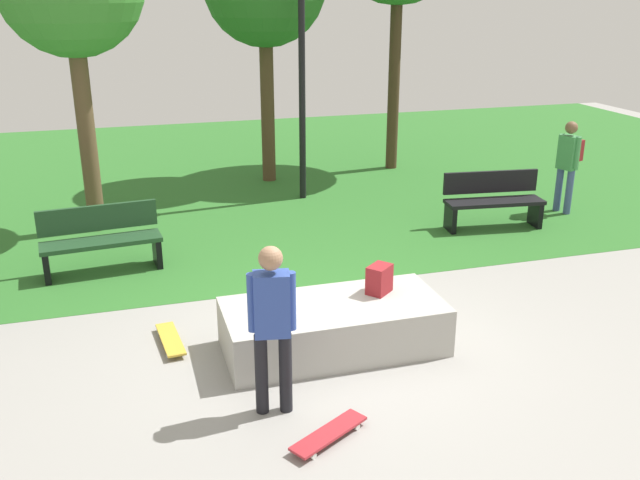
# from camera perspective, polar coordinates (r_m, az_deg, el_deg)

# --- Properties ---
(ground_plane) EXTENTS (28.00, 28.00, 0.00)m
(ground_plane) POSITION_cam_1_polar(r_m,az_deg,el_deg) (7.72, 0.81, -8.71)
(ground_plane) COLOR gray
(grass_lawn) EXTENTS (26.60, 12.41, 0.01)m
(grass_lawn) POSITION_cam_1_polar(r_m,az_deg,el_deg) (14.87, -8.19, 5.35)
(grass_lawn) COLOR #2D6B28
(grass_lawn) RESTS_ON ground_plane
(concrete_ledge) EXTENTS (2.36, 1.08, 0.53)m
(concrete_ledge) POSITION_cam_1_polar(r_m,az_deg,el_deg) (7.54, 1.13, -7.13)
(concrete_ledge) COLOR #A8A59E
(concrete_ledge) RESTS_ON ground_plane
(backpack_on_ledge) EXTENTS (0.34, 0.33, 0.32)m
(backpack_on_ledge) POSITION_cam_1_polar(r_m,az_deg,el_deg) (7.66, 4.90, -3.23)
(backpack_on_ledge) COLOR maroon
(backpack_on_ledge) RESTS_ON concrete_ledge
(skater_performing_trick) EXTENTS (0.42, 0.25, 1.63)m
(skater_performing_trick) POSITION_cam_1_polar(r_m,az_deg,el_deg) (6.19, -3.96, -6.49)
(skater_performing_trick) COLOR black
(skater_performing_trick) RESTS_ON ground_plane
(skateboard_by_ledge) EXTENTS (0.79, 0.57, 0.08)m
(skateboard_by_ledge) POSITION_cam_1_polar(r_m,az_deg,el_deg) (6.25, 0.74, -15.62)
(skateboard_by_ledge) COLOR #A5262D
(skateboard_by_ledge) RESTS_ON ground_plane
(skateboard_spare) EXTENTS (0.27, 0.82, 0.08)m
(skateboard_spare) POSITION_cam_1_polar(r_m,az_deg,el_deg) (7.89, -12.20, -7.99)
(skateboard_spare) COLOR gold
(skateboard_spare) RESTS_ON ground_plane
(park_bench_far_right) EXTENTS (1.64, 0.65, 0.91)m
(park_bench_far_right) POSITION_cam_1_polar(r_m,az_deg,el_deg) (11.65, 14.03, 3.30)
(park_bench_far_right) COLOR black
(park_bench_far_right) RESTS_ON ground_plane
(park_bench_by_oak) EXTENTS (1.64, 0.62, 0.91)m
(park_bench_by_oak) POSITION_cam_1_polar(r_m,az_deg,el_deg) (9.97, -17.60, 0.14)
(park_bench_by_oak) COLOR #1E4223
(park_bench_by_oak) RESTS_ON ground_plane
(lamp_post) EXTENTS (0.28, 0.28, 4.51)m
(lamp_post) POSITION_cam_1_polar(r_m,az_deg,el_deg) (12.58, -1.51, 15.46)
(lamp_post) COLOR black
(lamp_post) RESTS_ON ground_plane
(pedestrian_with_backpack) EXTENTS (0.41, 0.42, 1.60)m
(pedestrian_with_backpack) POSITION_cam_1_polar(r_m,az_deg,el_deg) (12.71, 19.77, 6.30)
(pedestrian_with_backpack) COLOR #3F5184
(pedestrian_with_backpack) RESTS_ON ground_plane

